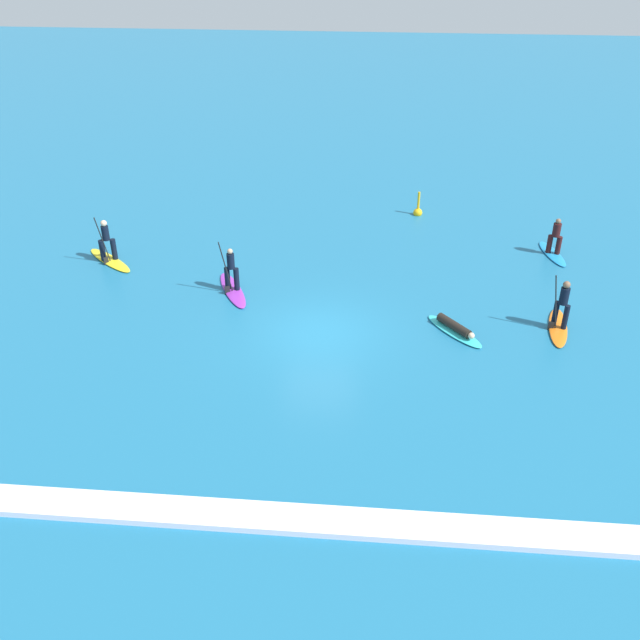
% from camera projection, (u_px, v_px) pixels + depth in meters
% --- Properties ---
extents(ground_plane, '(120.00, 120.00, 0.00)m').
position_uv_depth(ground_plane, '(320.00, 332.00, 24.24)').
color(ground_plane, '#1E6B93').
rests_on(ground_plane, ground).
extents(surfer_on_teal_board, '(2.10, 2.36, 0.41)m').
position_uv_depth(surfer_on_teal_board, '(455.00, 329.00, 24.16)').
color(surfer_on_teal_board, '#33C6CC').
rests_on(surfer_on_teal_board, ground_plane).
extents(surfer_on_purple_board, '(1.83, 2.92, 2.17)m').
position_uv_depth(surfer_on_purple_board, '(232.00, 282.00, 26.52)').
color(surfer_on_purple_board, purple).
rests_on(surfer_on_purple_board, ground_plane).
extents(surfer_on_yellow_board, '(2.61, 2.39, 2.10)m').
position_uv_depth(surfer_on_yellow_board, '(108.00, 252.00, 28.64)').
color(surfer_on_yellow_board, yellow).
rests_on(surfer_on_yellow_board, ground_plane).
extents(surfer_on_orange_board, '(1.02, 2.71, 2.10)m').
position_uv_depth(surfer_on_orange_board, '(560.00, 317.00, 24.20)').
color(surfer_on_orange_board, orange).
rests_on(surfer_on_orange_board, ground_plane).
extents(surfer_on_blue_board, '(1.07, 2.48, 1.61)m').
position_uv_depth(surfer_on_blue_board, '(554.00, 245.00, 29.17)').
color(surfer_on_blue_board, '#1E8CD1').
rests_on(surfer_on_blue_board, ground_plane).
extents(marker_buoy, '(0.42, 0.42, 1.22)m').
position_uv_depth(marker_buoy, '(418.00, 211.00, 32.91)').
color(marker_buoy, yellow).
rests_on(marker_buoy, ground_plane).
extents(wave_crest, '(18.62, 0.90, 0.18)m').
position_uv_depth(wave_crest, '(289.00, 519.00, 16.94)').
color(wave_crest, white).
rests_on(wave_crest, ground_plane).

